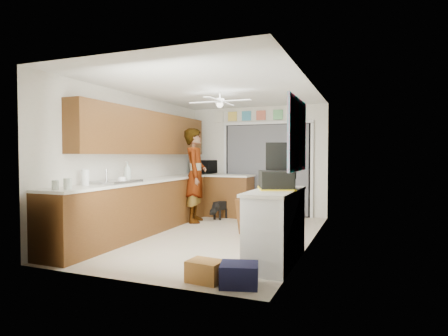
% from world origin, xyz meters
% --- Properties ---
extents(floor, '(5.00, 5.00, 0.00)m').
position_xyz_m(floor, '(0.00, 0.00, 0.00)').
color(floor, beige).
rests_on(floor, ground).
extents(ceiling, '(5.00, 5.00, 0.00)m').
position_xyz_m(ceiling, '(0.00, 0.00, 2.50)').
color(ceiling, white).
rests_on(ceiling, ground).
extents(wall_back, '(3.20, 0.00, 3.20)m').
position_xyz_m(wall_back, '(0.00, 2.50, 1.25)').
color(wall_back, white).
rests_on(wall_back, ground).
extents(wall_front, '(3.20, 0.00, 3.20)m').
position_xyz_m(wall_front, '(0.00, -2.50, 1.25)').
color(wall_front, white).
rests_on(wall_front, ground).
extents(wall_left, '(0.00, 5.00, 5.00)m').
position_xyz_m(wall_left, '(-1.60, 0.00, 1.25)').
color(wall_left, white).
rests_on(wall_left, ground).
extents(wall_right, '(0.00, 5.00, 5.00)m').
position_xyz_m(wall_right, '(1.60, 0.00, 1.25)').
color(wall_right, white).
rests_on(wall_right, ground).
extents(left_base_cabinets, '(0.60, 4.80, 0.90)m').
position_xyz_m(left_base_cabinets, '(-1.30, 0.00, 0.45)').
color(left_base_cabinets, brown).
rests_on(left_base_cabinets, floor).
extents(left_countertop, '(0.62, 4.80, 0.04)m').
position_xyz_m(left_countertop, '(-1.29, 0.00, 0.92)').
color(left_countertop, white).
rests_on(left_countertop, left_base_cabinets).
extents(upper_cabinets, '(0.32, 4.00, 0.80)m').
position_xyz_m(upper_cabinets, '(-1.44, 0.20, 1.80)').
color(upper_cabinets, brown).
rests_on(upper_cabinets, wall_left).
extents(sink_basin, '(0.50, 0.76, 0.06)m').
position_xyz_m(sink_basin, '(-1.29, -1.00, 0.95)').
color(sink_basin, silver).
rests_on(sink_basin, left_countertop).
extents(faucet, '(0.03, 0.03, 0.22)m').
position_xyz_m(faucet, '(-1.48, -1.00, 1.05)').
color(faucet, silver).
rests_on(faucet, left_countertop).
extents(peninsula_base, '(1.00, 0.60, 0.90)m').
position_xyz_m(peninsula_base, '(-0.50, 2.00, 0.45)').
color(peninsula_base, brown).
rests_on(peninsula_base, floor).
extents(peninsula_top, '(1.04, 0.64, 0.04)m').
position_xyz_m(peninsula_top, '(-0.50, 2.00, 0.92)').
color(peninsula_top, white).
rests_on(peninsula_top, peninsula_base).
extents(back_opening_recess, '(2.00, 0.06, 2.10)m').
position_xyz_m(back_opening_recess, '(0.25, 2.47, 1.05)').
color(back_opening_recess, black).
rests_on(back_opening_recess, wall_back).
extents(curtain_panel, '(1.90, 0.03, 2.05)m').
position_xyz_m(curtain_panel, '(0.25, 2.43, 1.05)').
color(curtain_panel, slate).
rests_on(curtain_panel, wall_back).
extents(door_trim_left, '(0.06, 0.04, 2.10)m').
position_xyz_m(door_trim_left, '(-0.77, 2.44, 1.05)').
color(door_trim_left, white).
rests_on(door_trim_left, wall_back).
extents(door_trim_right, '(0.06, 0.04, 2.10)m').
position_xyz_m(door_trim_right, '(1.27, 2.44, 1.05)').
color(door_trim_right, white).
rests_on(door_trim_right, wall_back).
extents(door_trim_head, '(2.10, 0.04, 0.06)m').
position_xyz_m(door_trim_head, '(0.25, 2.44, 2.12)').
color(door_trim_head, white).
rests_on(door_trim_head, wall_back).
extents(header_frame_0, '(0.22, 0.02, 0.22)m').
position_xyz_m(header_frame_0, '(-0.60, 2.47, 2.30)').
color(header_frame_0, '#F0CB50').
rests_on(header_frame_0, wall_back).
extents(header_frame_1, '(0.22, 0.02, 0.22)m').
position_xyz_m(header_frame_1, '(-0.25, 2.47, 2.30)').
color(header_frame_1, '#4596B8').
rests_on(header_frame_1, wall_back).
extents(header_frame_2, '(0.22, 0.02, 0.22)m').
position_xyz_m(header_frame_2, '(0.10, 2.47, 2.30)').
color(header_frame_2, '#D0644E').
rests_on(header_frame_2, wall_back).
extents(header_frame_3, '(0.22, 0.02, 0.22)m').
position_xyz_m(header_frame_3, '(0.50, 2.47, 2.30)').
color(header_frame_3, '#6ABA76').
rests_on(header_frame_3, wall_back).
extents(header_frame_4, '(0.22, 0.02, 0.22)m').
position_xyz_m(header_frame_4, '(0.90, 2.47, 2.30)').
color(header_frame_4, beige).
rests_on(header_frame_4, wall_back).
extents(route66_sign, '(0.22, 0.02, 0.26)m').
position_xyz_m(route66_sign, '(-0.95, 2.47, 2.30)').
color(route66_sign, silver).
rests_on(route66_sign, wall_back).
extents(right_counter_base, '(0.50, 1.40, 0.90)m').
position_xyz_m(right_counter_base, '(1.35, -1.20, 0.45)').
color(right_counter_base, white).
rests_on(right_counter_base, floor).
extents(right_counter_top, '(0.54, 1.44, 0.04)m').
position_xyz_m(right_counter_top, '(1.34, -1.20, 0.92)').
color(right_counter_top, white).
rests_on(right_counter_top, right_counter_base).
extents(abstract_painting, '(0.03, 1.15, 0.95)m').
position_xyz_m(abstract_painting, '(1.58, -1.00, 1.65)').
color(abstract_painting, '#E2538D').
rests_on(abstract_painting, wall_right).
extents(ceiling_fan, '(1.14, 1.14, 0.24)m').
position_xyz_m(ceiling_fan, '(0.00, 0.20, 2.32)').
color(ceiling_fan, white).
rests_on(ceiling_fan, ceiling).
extents(microwave, '(0.49, 0.64, 0.32)m').
position_xyz_m(microwave, '(-1.25, 2.25, 1.10)').
color(microwave, black).
rests_on(microwave, left_countertop).
extents(soap_bottle, '(0.16, 0.16, 0.33)m').
position_xyz_m(soap_bottle, '(-1.43, -0.50, 1.11)').
color(soap_bottle, silver).
rests_on(soap_bottle, left_countertop).
extents(cup, '(0.15, 0.15, 0.10)m').
position_xyz_m(cup, '(-1.15, -1.05, 0.99)').
color(cup, white).
rests_on(cup, left_countertop).
extents(jar_a, '(0.13, 0.13, 0.14)m').
position_xyz_m(jar_a, '(-1.19, -2.13, 1.01)').
color(jar_a, silver).
rests_on(jar_a, left_countertop).
extents(jar_b, '(0.11, 0.11, 0.12)m').
position_xyz_m(jar_b, '(-1.27, -2.25, 1.00)').
color(jar_b, silver).
rests_on(jar_b, left_countertop).
extents(paper_towel_roll, '(0.13, 0.13, 0.24)m').
position_xyz_m(paper_towel_roll, '(-1.39, -1.58, 1.06)').
color(paper_towel_roll, white).
rests_on(paper_towel_roll, left_countertop).
extents(suitcase, '(0.58, 0.66, 0.24)m').
position_xyz_m(suitcase, '(1.32, -1.10, 1.06)').
color(suitcase, black).
rests_on(suitcase, right_counter_top).
extents(suitcase_rim, '(0.62, 0.70, 0.02)m').
position_xyz_m(suitcase_rim, '(1.32, -1.10, 0.95)').
color(suitcase_rim, yellow).
rests_on(suitcase_rim, suitcase).
extents(suitcase_lid, '(0.40, 0.18, 0.50)m').
position_xyz_m(suitcase_lid, '(1.32, -0.81, 1.31)').
color(suitcase_lid, black).
rests_on(suitcase_lid, suitcase).
extents(cardboard_box, '(0.40, 0.31, 0.23)m').
position_xyz_m(cardboard_box, '(0.80, -2.20, 0.12)').
color(cardboard_box, '#BA7E3A').
rests_on(cardboard_box, floor).
extents(navy_crate, '(0.47, 0.42, 0.24)m').
position_xyz_m(navy_crate, '(1.20, -2.20, 0.12)').
color(navy_crate, '#141533').
rests_on(navy_crate, floor).
extents(cabinet_door_panel, '(0.45, 0.26, 0.62)m').
position_xyz_m(cabinet_door_panel, '(0.53, 0.14, 0.32)').
color(cabinet_door_panel, brown).
rests_on(cabinet_door_panel, floor).
extents(man, '(0.66, 0.81, 1.93)m').
position_xyz_m(man, '(-0.90, 1.06, 0.97)').
color(man, white).
rests_on(man, floor).
extents(dog, '(0.32, 0.57, 0.43)m').
position_xyz_m(dog, '(-0.55, 1.58, 0.21)').
color(dog, black).
rests_on(dog, floor).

